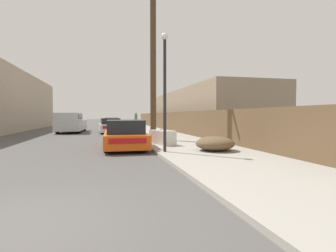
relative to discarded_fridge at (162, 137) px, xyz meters
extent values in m
plane|color=#4F4C49|center=(-3.98, -8.61, -0.46)|extent=(220.00, 220.00, 0.00)
cube|color=#9E998E|center=(1.32, 14.89, -0.40)|extent=(4.20, 63.00, 0.12)
cube|color=silver|center=(0.00, 0.00, -0.01)|extent=(1.08, 1.69, 0.66)
cube|color=white|center=(0.00, 0.00, 0.33)|extent=(1.04, 1.63, 0.03)
cube|color=#333335|center=(0.04, 0.52, 0.36)|extent=(0.08, 0.20, 0.02)
cube|color=gray|center=(-0.07, 0.24, 0.35)|extent=(0.68, 0.26, 0.01)
cube|color=gray|center=(0.07, -0.23, 0.35)|extent=(0.68, 0.26, 0.01)
cube|color=#E05114|center=(-1.81, -0.02, -0.02)|extent=(1.98, 4.51, 0.59)
cube|color=black|center=(-1.82, -0.42, 0.56)|extent=(1.66, 2.18, 0.59)
cube|color=#B21414|center=(-1.87, -2.27, 0.08)|extent=(1.46, 0.07, 0.20)
cylinder|color=black|center=(-2.59, 1.38, -0.13)|extent=(0.22, 0.66, 0.66)
cylinder|color=black|center=(-0.96, 1.34, -0.13)|extent=(0.22, 0.66, 0.66)
cylinder|color=black|center=(-2.66, -1.39, -0.13)|extent=(0.22, 0.66, 0.66)
cylinder|color=black|center=(-1.03, -1.43, -0.13)|extent=(0.22, 0.66, 0.66)
cube|color=silver|center=(-2.26, 11.21, 0.01)|extent=(1.99, 4.57, 0.64)
cube|color=black|center=(-2.25, 11.03, 0.58)|extent=(1.65, 2.59, 0.50)
cube|color=#B21414|center=(-2.15, 8.95, 0.12)|extent=(1.40, 0.09, 0.22)
cylinder|color=black|center=(-3.09, 12.57, -0.13)|extent=(0.23, 0.67, 0.66)
cylinder|color=black|center=(-1.55, 12.64, -0.13)|extent=(0.23, 0.67, 0.66)
cylinder|color=black|center=(-2.97, 9.79, -0.13)|extent=(0.23, 0.67, 0.66)
cylinder|color=black|center=(-1.42, 9.86, -0.13)|extent=(0.23, 0.67, 0.66)
cube|color=silver|center=(-1.80, 22.21, 0.00)|extent=(2.06, 4.29, 0.62)
cube|color=black|center=(-1.81, 22.05, 0.55)|extent=(1.71, 2.43, 0.49)
cube|color=#B21414|center=(-1.91, 20.10, 0.10)|extent=(1.44, 0.11, 0.22)
cylinder|color=black|center=(-2.53, 23.56, -0.13)|extent=(0.23, 0.67, 0.66)
cylinder|color=black|center=(-0.93, 23.47, -0.13)|extent=(0.23, 0.67, 0.66)
cylinder|color=black|center=(-2.67, 20.95, -0.13)|extent=(0.23, 0.67, 0.66)
cylinder|color=black|center=(-1.07, 20.87, -0.13)|extent=(0.23, 0.67, 0.66)
cube|color=silver|center=(-5.61, 12.86, 0.19)|extent=(2.30, 5.85, 0.87)
cube|color=silver|center=(-5.68, 11.28, 0.95)|extent=(2.03, 2.68, 0.67)
cube|color=black|center=(-5.68, 11.28, 0.97)|extent=(2.07, 2.63, 0.37)
cylinder|color=black|center=(-4.84, 11.04, -0.03)|extent=(0.30, 0.87, 0.86)
cylinder|color=black|center=(-6.55, 11.12, -0.03)|extent=(0.30, 0.87, 0.86)
cylinder|color=black|center=(-4.67, 14.61, -0.03)|extent=(0.30, 0.87, 0.86)
cylinder|color=black|center=(-6.39, 14.68, -0.03)|extent=(0.30, 0.87, 0.86)
cylinder|color=#4C3826|center=(0.06, 2.74, 4.39)|extent=(0.35, 0.35, 9.46)
cylinder|color=#232326|center=(-0.46, -2.53, 1.81)|extent=(0.12, 0.12, 4.30)
sphere|color=white|center=(-0.46, -2.53, 4.09)|extent=(0.26, 0.26, 0.26)
ellipsoid|color=brown|center=(1.57, -2.70, -0.06)|extent=(1.56, 1.55, 0.57)
cube|color=brown|center=(3.27, 11.24, 0.51)|extent=(0.08, 40.27, 1.71)
cube|color=gray|center=(7.25, 13.33, 1.56)|extent=(6.00, 20.22, 4.05)
cylinder|color=#282D42|center=(0.96, 18.95, 0.08)|extent=(0.28, 0.28, 0.84)
cylinder|color=#337F4C|center=(0.96, 18.95, 0.83)|extent=(0.34, 0.34, 0.66)
sphere|color=#8C664C|center=(0.96, 18.95, 1.28)|extent=(0.25, 0.25, 0.25)
camera|label=1|loc=(-2.75, -12.40, 1.06)|focal=28.00mm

